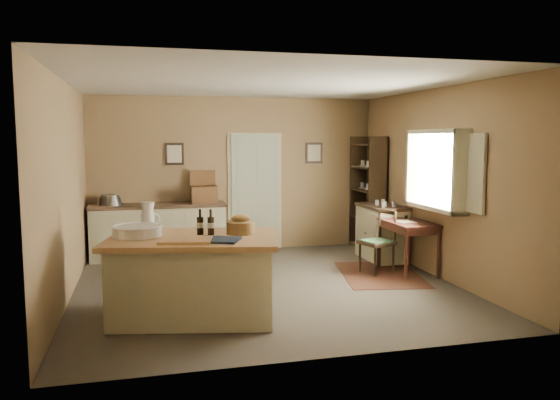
# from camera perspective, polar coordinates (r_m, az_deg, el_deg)

# --- Properties ---
(ground) EXTENTS (5.00, 5.00, 0.00)m
(ground) POSITION_cam_1_polar(r_m,az_deg,el_deg) (7.46, -1.41, -8.98)
(ground) COLOR #4F463C
(ground) RESTS_ON ground
(wall_back) EXTENTS (5.00, 0.10, 2.70)m
(wall_back) POSITION_cam_1_polar(r_m,az_deg,el_deg) (9.66, -4.71, 2.68)
(wall_back) COLOR olive
(wall_back) RESTS_ON ground
(wall_front) EXTENTS (5.00, 0.10, 2.70)m
(wall_front) POSITION_cam_1_polar(r_m,az_deg,el_deg) (4.82, 5.09, -1.16)
(wall_front) COLOR olive
(wall_front) RESTS_ON ground
(wall_left) EXTENTS (0.10, 5.00, 2.70)m
(wall_left) POSITION_cam_1_polar(r_m,az_deg,el_deg) (7.10, -21.53, 0.87)
(wall_left) COLOR olive
(wall_left) RESTS_ON ground
(wall_right) EXTENTS (0.10, 5.00, 2.70)m
(wall_right) POSITION_cam_1_polar(r_m,az_deg,el_deg) (8.14, 16.00, 1.73)
(wall_right) COLOR olive
(wall_right) RESTS_ON ground
(ceiling) EXTENTS (5.00, 5.00, 0.00)m
(ceiling) POSITION_cam_1_polar(r_m,az_deg,el_deg) (7.22, -1.48, 12.13)
(ceiling) COLOR silver
(ceiling) RESTS_ON wall_back
(door) EXTENTS (0.97, 0.06, 2.11)m
(door) POSITION_cam_1_polar(r_m,az_deg,el_deg) (9.72, -2.63, 0.97)
(door) COLOR #AAB196
(door) RESTS_ON ground
(framed_prints) EXTENTS (2.82, 0.02, 0.38)m
(framed_prints) POSITION_cam_1_polar(r_m,az_deg,el_deg) (9.66, -3.53, 4.88)
(framed_prints) COLOR black
(framed_prints) RESTS_ON ground
(window) EXTENTS (0.25, 1.99, 1.12)m
(window) POSITION_cam_1_polar(r_m,az_deg,el_deg) (7.91, 16.29, 3.05)
(window) COLOR #B8B394
(window) RESTS_ON ground
(work_island) EXTENTS (2.05, 1.56, 1.20)m
(work_island) POSITION_cam_1_polar(r_m,az_deg,el_deg) (6.19, -9.07, -7.68)
(work_island) COLOR #B8B394
(work_island) RESTS_ON ground
(sideboard) EXTENTS (2.22, 0.63, 1.18)m
(sideboard) POSITION_cam_1_polar(r_m,az_deg,el_deg) (9.34, -12.50, -2.96)
(sideboard) COLOR #B8B394
(sideboard) RESTS_ON ground
(rug) EXTENTS (1.38, 1.78, 0.01)m
(rug) POSITION_cam_1_polar(r_m,az_deg,el_deg) (8.19, 10.41, -7.65)
(rug) COLOR #412113
(rug) RESTS_ON ground
(writing_desk) EXTENTS (0.58, 0.95, 0.82)m
(writing_desk) POSITION_cam_1_polar(r_m,az_deg,el_deg) (8.27, 13.26, -2.85)
(writing_desk) COLOR #3B1B14
(writing_desk) RESTS_ON ground
(desk_chair) EXTENTS (0.53, 0.53, 0.91)m
(desk_chair) POSITION_cam_1_polar(r_m,az_deg,el_deg) (8.17, 10.07, -4.42)
(desk_chair) COLOR black
(desk_chair) RESTS_ON ground
(right_cabinet) EXTENTS (0.56, 1.01, 0.99)m
(right_cabinet) POSITION_cam_1_polar(r_m,az_deg,el_deg) (9.12, 10.58, -3.29)
(right_cabinet) COLOR #B8B394
(right_cabinet) RESTS_ON ground
(shelving_unit) EXTENTS (0.34, 0.91, 2.02)m
(shelving_unit) POSITION_cam_1_polar(r_m,az_deg,el_deg) (9.88, 9.39, 0.70)
(shelving_unit) COLOR black
(shelving_unit) RESTS_ON ground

